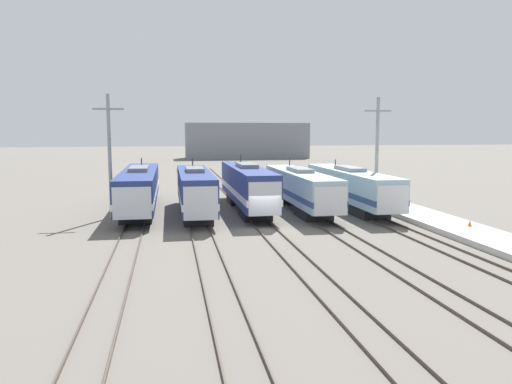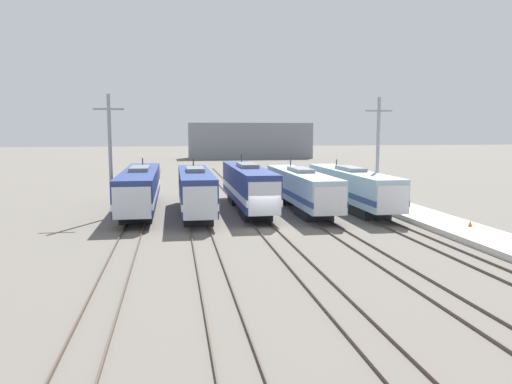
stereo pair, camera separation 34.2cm
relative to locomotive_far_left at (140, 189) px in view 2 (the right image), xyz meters
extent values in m
plane|color=#666059|center=(9.86, -9.72, -2.12)|extent=(400.00, 400.00, 0.00)
cube|color=#4C4238|center=(-0.72, -9.72, -2.04)|extent=(0.07, 120.00, 0.15)
cube|color=#4C4238|center=(0.72, -9.72, -2.04)|extent=(0.07, 120.00, 0.15)
cube|color=#4C4238|center=(4.21, -9.72, -2.04)|extent=(0.07, 120.00, 0.15)
cube|color=#4C4238|center=(5.65, -9.72, -2.04)|extent=(0.07, 120.00, 0.15)
cube|color=#4C4238|center=(9.14, -9.72, -2.04)|extent=(0.07, 120.00, 0.15)
cube|color=#4C4238|center=(10.57, -9.72, -2.04)|extent=(0.07, 120.00, 0.15)
cube|color=#4C4238|center=(14.07, -9.72, -2.04)|extent=(0.07, 120.00, 0.15)
cube|color=#4C4238|center=(15.50, -9.72, -2.04)|extent=(0.07, 120.00, 0.15)
cube|color=#4C4238|center=(18.99, -9.72, -2.04)|extent=(0.07, 120.00, 0.15)
cube|color=#4C4238|center=(20.43, -9.72, -2.04)|extent=(0.07, 120.00, 0.15)
cube|color=black|center=(0.00, -4.38, -1.64)|extent=(2.58, 4.39, 0.95)
cube|color=black|center=(0.00, 5.60, -1.64)|extent=(2.58, 4.39, 0.95)
cube|color=navy|center=(0.00, 0.61, 0.23)|extent=(3.04, 19.98, 2.81)
cube|color=silver|center=(0.00, 0.61, -0.33)|extent=(3.08, 20.02, 0.51)
cube|color=silver|center=(0.00, -8.23, 0.02)|extent=(2.79, 2.49, 2.39)
cube|color=black|center=(0.00, -9.40, 0.55)|extent=(2.38, 0.08, 0.67)
cube|color=slate|center=(0.00, 0.61, 1.81)|extent=(1.67, 4.99, 0.35)
cylinder|color=#38383D|center=(0.00, 5.00, 2.08)|extent=(0.12, 0.12, 0.89)
cube|color=black|center=(4.93, -6.54, -1.64)|extent=(2.31, 3.55, 0.95)
cube|color=black|center=(4.93, 1.54, -1.64)|extent=(2.31, 3.55, 0.95)
cube|color=navy|center=(4.93, -2.50, 0.28)|extent=(2.72, 16.15, 2.90)
cube|color=silver|center=(4.93, -2.50, -0.30)|extent=(2.76, 16.19, 0.52)
cube|color=silver|center=(4.93, -9.69, 0.06)|extent=(2.50, 1.96, 2.46)
cube|color=black|center=(4.93, -10.59, 0.60)|extent=(2.12, 0.08, 0.69)
cube|color=slate|center=(4.93, -2.50, 1.90)|extent=(1.49, 4.04, 0.35)
cylinder|color=#38383D|center=(4.93, 1.05, 2.22)|extent=(0.12, 0.12, 0.97)
cube|color=black|center=(9.86, -5.05, -1.64)|extent=(2.36, 3.97, 0.95)
cube|color=black|center=(9.86, 3.97, -1.64)|extent=(2.36, 3.97, 0.95)
cube|color=navy|center=(9.86, -0.54, 0.36)|extent=(2.77, 18.05, 3.07)
cube|color=silver|center=(9.86, -0.54, -0.25)|extent=(2.81, 18.09, 0.55)
cube|color=silver|center=(9.86, -8.43, 0.13)|extent=(2.55, 2.47, 2.61)
cube|color=black|center=(9.86, -9.59, 0.71)|extent=(2.17, 0.08, 0.73)
cube|color=slate|center=(9.86, -0.54, 2.07)|extent=(1.52, 4.51, 0.35)
cylinder|color=#38383D|center=(9.86, 3.43, 2.41)|extent=(0.12, 0.12, 1.03)
cube|color=#232326|center=(14.78, -5.79, -1.64)|extent=(2.40, 4.01, 0.95)
cube|color=#232326|center=(14.78, 3.33, -1.64)|extent=(2.40, 4.01, 0.95)
cube|color=#9EBCCC|center=(14.78, -1.23, 0.15)|extent=(2.83, 18.25, 2.64)
cube|color=navy|center=(14.78, -1.23, -0.38)|extent=(2.87, 18.29, 0.48)
cube|color=silver|center=(14.78, -9.47, -0.05)|extent=(2.60, 1.97, 2.24)
cube|color=black|center=(14.78, -10.37, 0.45)|extent=(2.21, 0.08, 0.63)
cube|color=gray|center=(14.78, -1.23, 1.64)|extent=(1.55, 4.56, 0.35)
cylinder|color=#38383D|center=(14.78, 2.78, 2.03)|extent=(0.12, 0.12, 1.11)
cube|color=#232326|center=(19.71, -5.87, -1.64)|extent=(2.40, 4.16, 0.95)
cube|color=#232326|center=(19.71, 3.58, -1.64)|extent=(2.40, 4.16, 0.95)
cube|color=#9EBCCC|center=(19.71, -1.15, 0.17)|extent=(2.82, 18.90, 2.67)
cube|color=navy|center=(19.71, -1.15, -0.37)|extent=(2.86, 18.94, 0.48)
cube|color=silver|center=(19.71, -9.71, -0.03)|extent=(2.59, 1.98, 2.27)
cube|color=black|center=(19.71, -10.62, 0.47)|extent=(2.20, 0.08, 0.64)
cube|color=gray|center=(19.71, -1.15, 1.68)|extent=(1.55, 4.73, 0.35)
cylinder|color=#38383D|center=(19.71, 3.01, 1.91)|extent=(0.12, 0.12, 0.81)
cylinder|color=gray|center=(-2.19, -2.76, 3.10)|extent=(0.31, 0.31, 10.45)
cube|color=gray|center=(-2.19, -2.76, 7.07)|extent=(2.53, 0.16, 0.16)
cylinder|color=gray|center=(21.72, -2.76, 3.10)|extent=(0.31, 0.31, 10.45)
cube|color=gray|center=(21.72, -2.76, 7.07)|extent=(2.53, 0.16, 0.16)
cube|color=beige|center=(23.75, -9.72, -1.91)|extent=(4.00, 120.00, 0.42)
cone|color=orange|center=(24.43, -13.55, -1.47)|extent=(0.32, 0.32, 0.46)
cube|color=gray|center=(23.32, 86.11, 2.55)|extent=(32.37, 9.71, 9.34)
camera|label=1|loc=(2.73, -46.35, 5.30)|focal=35.00mm
camera|label=2|loc=(3.07, -46.41, 5.30)|focal=35.00mm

